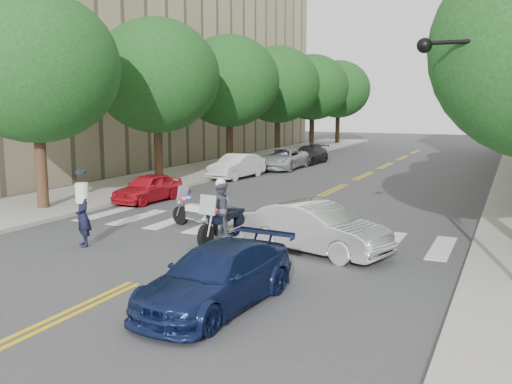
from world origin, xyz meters
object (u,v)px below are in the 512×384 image
Objects in this scene: motorcycle_parked at (201,214)px; convertible at (316,228)px; motorcycle_police at (222,213)px; sedan_blue at (217,277)px; officer_standing at (83,216)px.

convertible reaches higher than motorcycle_parked.
motorcycle_police reaches higher than convertible.
sedan_blue is (-0.49, -5.00, -0.08)m from convertible.
officer_standing is at bearing 160.26° from sedan_blue.
officer_standing is at bearing 163.67° from motorcycle_parked.
officer_standing is 0.42× the size of sedan_blue.
convertible is (3.06, -0.06, -0.16)m from motorcycle_police.
motorcycle_parked is 1.19× the size of officer_standing.
motorcycle_parked is at bearing -39.68° from motorcycle_police.
convertible is at bearing 53.22° from officer_standing.
motorcycle_police is at bearing -119.37° from motorcycle_parked.
motorcycle_parked is 4.79m from convertible.
motorcycle_parked is 7.59m from sedan_blue.
officer_standing is at bearing 125.31° from convertible.
convertible is at bearing 89.71° from sedan_blue.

